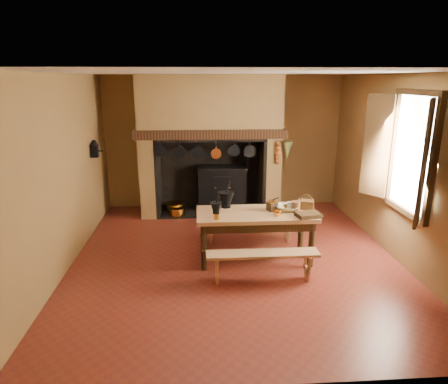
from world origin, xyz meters
name	(u,v)px	position (x,y,z in m)	size (l,w,h in m)	color
floor	(235,257)	(0.00, 0.00, 0.00)	(5.50, 5.50, 0.00)	maroon
ceiling	(236,72)	(0.00, 0.00, 2.80)	(5.50, 5.50, 0.00)	silver
back_wall	(223,142)	(0.00, 2.75, 1.40)	(5.00, 0.02, 2.80)	olive
wall_left	(63,173)	(-2.50, 0.00, 1.40)	(0.02, 5.50, 2.80)	olive
wall_right	(398,168)	(2.50, 0.00, 1.40)	(0.02, 5.50, 2.80)	olive
wall_front	(267,245)	(0.00, -2.75, 1.40)	(5.00, 0.02, 2.80)	olive
chimney_breast	(210,125)	(-0.30, 2.31, 1.81)	(2.95, 0.96, 2.80)	olive
iron_range	(222,187)	(-0.04, 2.45, 0.48)	(1.12, 0.55, 1.60)	black
hearth_pans	(175,209)	(-1.05, 2.22, 0.09)	(0.51, 0.62, 0.20)	#B57D29
hanging_pans	(209,152)	(-0.34, 1.81, 1.36)	(1.92, 0.29, 0.27)	black
onion_string	(278,153)	(1.00, 1.79, 1.33)	(0.12, 0.10, 0.46)	#B94D22
herb_bunch	(287,150)	(1.18, 1.79, 1.38)	(0.20, 0.20, 0.35)	#555E2C
window	(404,154)	(2.35, -0.40, 1.70)	(0.39, 1.75, 1.76)	white
wall_coffee_mill	(94,147)	(-2.42, 1.55, 1.52)	(0.23, 0.16, 0.31)	black
work_table	(256,220)	(0.31, -0.09, 0.65)	(1.79, 0.79, 0.77)	tan
bench_front	(263,260)	(0.31, -0.80, 0.33)	(1.54, 0.27, 0.43)	tan
bench_back	(250,223)	(0.31, 0.59, 0.35)	(1.64, 0.29, 0.46)	tan
mortar_large	(226,199)	(-0.13, 0.17, 0.91)	(0.25, 0.25, 0.42)	black
mortar_small	(216,207)	(-0.30, -0.11, 0.87)	(0.17, 0.17, 0.29)	black
coffee_grinder	(272,206)	(0.56, -0.02, 0.85)	(0.19, 0.17, 0.20)	#392312
brass_mug_a	(217,217)	(-0.30, -0.37, 0.82)	(0.08, 0.08, 0.09)	#B57D29
brass_mug_b	(286,208)	(0.78, -0.02, 0.81)	(0.07, 0.07, 0.08)	#B57D29
mixing_bowl	(288,208)	(0.80, -0.04, 0.82)	(0.34, 0.34, 0.08)	beige
stoneware_crock	(296,207)	(0.91, -0.11, 0.86)	(0.13, 0.13, 0.17)	brown
glass_jar	(289,206)	(0.83, -0.05, 0.84)	(0.08, 0.08, 0.14)	beige
wicker_basket	(306,204)	(1.10, 0.03, 0.85)	(0.28, 0.24, 0.23)	#4F3117
wooden_tray	(308,215)	(1.04, -0.35, 0.80)	(0.34, 0.25, 0.06)	#392312
brass_cup	(277,213)	(0.60, -0.28, 0.82)	(0.11, 0.11, 0.09)	#B57D29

